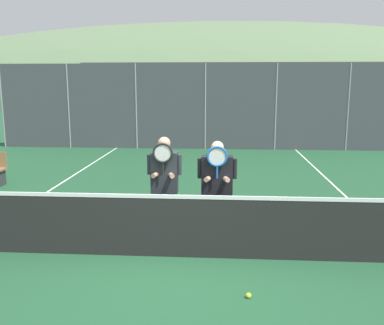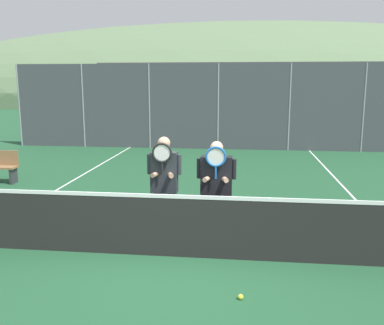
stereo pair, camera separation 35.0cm
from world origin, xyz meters
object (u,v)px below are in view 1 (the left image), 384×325
(player_center_left, at_px, (217,184))
(tennis_ball_on_court, at_px, (249,296))
(player_leftmost, at_px, (164,181))
(car_left_of_center, at_px, (238,119))
(car_center, at_px, (354,120))
(car_far_left, at_px, (131,119))

(player_center_left, relative_size, tennis_ball_on_court, 25.30)
(player_leftmost, height_order, tennis_ball_on_court, player_leftmost)
(car_left_of_center, distance_m, tennis_ball_on_court, 15.45)
(player_leftmost, height_order, car_center, player_leftmost)
(car_left_of_center, bearing_deg, player_leftmost, -97.04)
(car_far_left, height_order, car_center, car_far_left)
(player_leftmost, bearing_deg, car_left_of_center, 82.96)
(tennis_ball_on_court, bearing_deg, car_center, 69.41)
(car_far_left, height_order, car_left_of_center, car_far_left)
(player_center_left, relative_size, car_center, 0.37)
(car_far_left, distance_m, car_left_of_center, 5.02)
(player_center_left, distance_m, car_left_of_center, 13.71)
(car_far_left, bearing_deg, player_center_left, -72.52)
(car_left_of_center, xyz_separation_m, tennis_ball_on_court, (-0.40, -15.42, -0.86))
(player_leftmost, relative_size, player_center_left, 1.03)
(car_far_left, xyz_separation_m, car_left_of_center, (5.00, 0.41, -0.02))
(player_leftmost, height_order, player_center_left, player_leftmost)
(player_center_left, height_order, car_center, car_center)
(player_center_left, xyz_separation_m, tennis_ball_on_court, (0.42, -1.74, -1.00))
(player_leftmost, relative_size, car_left_of_center, 0.39)
(car_far_left, bearing_deg, car_center, 0.88)
(player_leftmost, relative_size, car_center, 0.38)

